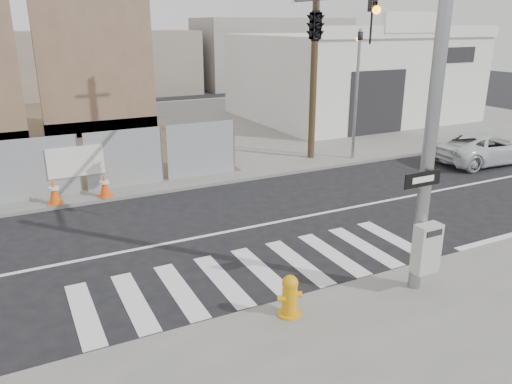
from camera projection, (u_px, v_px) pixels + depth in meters
name	position (u px, v px, depth m)	size (l,w,h in m)	color
ground	(220.00, 233.00, 13.79)	(100.00, 100.00, 0.00)	black
sidewalk_far	(114.00, 135.00, 25.60)	(50.00, 20.00, 0.12)	slate
signal_pole	(349.00, 56.00, 11.59)	(0.96, 5.87, 7.00)	gray
far_signal_pole	(357.00, 77.00, 19.98)	(0.16, 0.20, 5.60)	gray
concrete_wall_right	(97.00, 69.00, 24.40)	(5.50, 1.30, 8.00)	brown
auto_shop	(350.00, 76.00, 29.92)	(12.00, 10.20, 5.95)	silver
utility_pole_right	(315.00, 32.00, 19.55)	(1.60, 0.28, 10.00)	#463720
fire_hydrant	(290.00, 296.00, 9.57)	(0.59, 0.59, 0.85)	orange
suv	(486.00, 148.00, 20.58)	(2.12, 4.61, 1.28)	silver
traffic_cone_c	(54.00, 192.00, 15.56)	(0.49, 0.49, 0.80)	#F2520C
traffic_cone_d	(105.00, 186.00, 16.22)	(0.51, 0.51, 0.77)	#F64B0C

